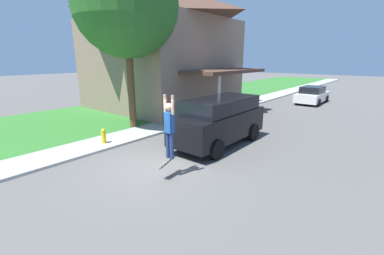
{
  "coord_description": "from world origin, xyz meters",
  "views": [
    {
      "loc": [
        6.29,
        -5.6,
        3.66
      ],
      "look_at": [
        0.54,
        1.39,
        1.21
      ],
      "focal_mm": 24.0,
      "sensor_mm": 36.0,
      "label": 1
    }
  ],
  "objects_px": {
    "car_down_street": "(312,95)",
    "skateboarder": "(169,126)",
    "lawn_tree_near": "(126,5)",
    "skateboard": "(168,162)",
    "fire_hydrant": "(104,136)",
    "suv_parked": "(220,120)"
  },
  "relations": [
    {
      "from": "lawn_tree_near",
      "to": "suv_parked",
      "type": "xyz_separation_m",
      "value": [
        5.06,
        0.71,
        -5.04
      ]
    },
    {
      "from": "skateboarder",
      "to": "skateboard",
      "type": "bearing_deg",
      "value": -124.51
    },
    {
      "from": "lawn_tree_near",
      "to": "skateboard",
      "type": "height_order",
      "value": "lawn_tree_near"
    },
    {
      "from": "lawn_tree_near",
      "to": "skateboard",
      "type": "xyz_separation_m",
      "value": [
        5.6,
        -3.01,
        -5.64
      ]
    },
    {
      "from": "car_down_street",
      "to": "skateboarder",
      "type": "xyz_separation_m",
      "value": [
        0.5,
        -17.54,
        0.98
      ]
    },
    {
      "from": "suv_parked",
      "to": "skateboarder",
      "type": "relative_size",
      "value": 2.41
    },
    {
      "from": "lawn_tree_near",
      "to": "skateboarder",
      "type": "bearing_deg",
      "value": -27.65
    },
    {
      "from": "suv_parked",
      "to": "skateboard",
      "type": "distance_m",
      "value": 3.8
    },
    {
      "from": "car_down_street",
      "to": "fire_hydrant",
      "type": "height_order",
      "value": "car_down_street"
    },
    {
      "from": "skateboarder",
      "to": "fire_hydrant",
      "type": "height_order",
      "value": "skateboarder"
    },
    {
      "from": "lawn_tree_near",
      "to": "suv_parked",
      "type": "bearing_deg",
      "value": 7.95
    },
    {
      "from": "skateboarder",
      "to": "fire_hydrant",
      "type": "relative_size",
      "value": 3.12
    },
    {
      "from": "skateboarder",
      "to": "lawn_tree_near",
      "type": "bearing_deg",
      "value": 152.35
    },
    {
      "from": "suv_parked",
      "to": "skateboard",
      "type": "xyz_separation_m",
      "value": [
        0.53,
        -3.71,
        -0.6
      ]
    },
    {
      "from": "lawn_tree_near",
      "to": "car_down_street",
      "type": "distance_m",
      "value": 16.4
    },
    {
      "from": "fire_hydrant",
      "to": "skateboarder",
      "type": "bearing_deg",
      "value": -4.75
    },
    {
      "from": "lawn_tree_near",
      "to": "skateboarder",
      "type": "height_order",
      "value": "lawn_tree_near"
    },
    {
      "from": "skateboarder",
      "to": "fire_hydrant",
      "type": "xyz_separation_m",
      "value": [
        -4.35,
        0.36,
        -1.25
      ]
    },
    {
      "from": "lawn_tree_near",
      "to": "skateboarder",
      "type": "relative_size",
      "value": 4.33
    },
    {
      "from": "lawn_tree_near",
      "to": "fire_hydrant",
      "type": "bearing_deg",
      "value": -63.63
    },
    {
      "from": "car_down_street",
      "to": "fire_hydrant",
      "type": "distance_m",
      "value": 17.61
    },
    {
      "from": "lawn_tree_near",
      "to": "car_down_street",
      "type": "xyz_separation_m",
      "value": [
        5.13,
        14.59,
        -5.46
      ]
    }
  ]
}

